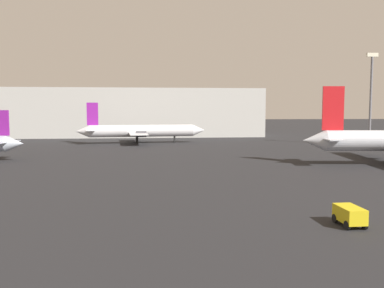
{
  "coord_description": "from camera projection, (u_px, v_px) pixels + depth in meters",
  "views": [
    {
      "loc": [
        1.42,
        -7.31,
        7.75
      ],
      "look_at": [
        6.8,
        44.94,
        3.24
      ],
      "focal_mm": 38.04,
      "sensor_mm": 36.0,
      "label": 1
    }
  ],
  "objects": [
    {
      "name": "terminal_building",
      "position": [
        105.0,
        113.0,
        117.2
      ],
      "size": [
        89.39,
        19.38,
        13.5
      ],
      "primitive_type": "cube",
      "color": "#B7B7B2",
      "rests_on": "ground_plane"
    },
    {
      "name": "baggage_cart",
      "position": [
        350.0,
        215.0,
        26.96
      ],
      "size": [
        1.4,
        2.42,
        1.3
      ],
      "rotation": [
        0.0,
        0.0,
        1.59
      ],
      "color": "gold",
      "rests_on": "ground_plane"
    },
    {
      "name": "airplane_far_left",
      "position": [
        141.0,
        131.0,
        92.21
      ],
      "size": [
        29.38,
        18.1,
        9.21
      ],
      "rotation": [
        0.0,
        0.0,
        0.09
      ],
      "color": "white",
      "rests_on": "ground_plane"
    },
    {
      "name": "light_mast_right",
      "position": [
        371.0,
        94.0,
        85.21
      ],
      "size": [
        2.4,
        0.5,
        19.42
      ],
      "color": "slate",
      "rests_on": "ground_plane"
    }
  ]
}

